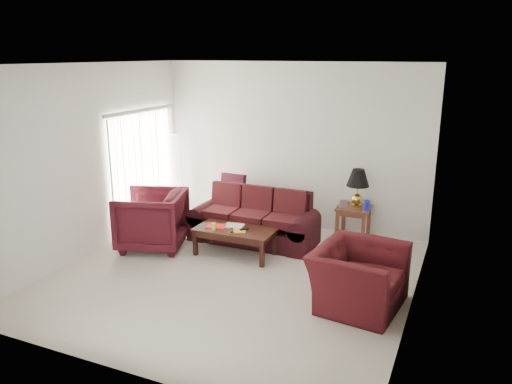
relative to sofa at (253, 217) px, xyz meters
The scene contains 19 objects.
floor 1.47m from the sofa, 78.54° to the right, with size 5.00×5.00×0.00m, color beige.
blinds 2.24m from the sofa, behind, with size 0.10×2.00×2.16m, color silver.
sofa is the anchor object (origin of this frame).
throw_pillow 1.11m from the sofa, 135.12° to the left, with size 0.47×0.13×0.47m, color black.
end_table 1.73m from the sofa, 26.58° to the left, with size 0.55×0.55×0.60m, color #4B2A1A, non-canonical shape.
table_lamp 1.84m from the sofa, 27.60° to the left, with size 0.39×0.39×0.65m, color #B59738, non-canonical shape.
clock 1.55m from the sofa, 26.20° to the left, with size 0.14×0.05×0.14m, color silver.
blue_canister 1.92m from the sofa, 20.06° to the left, with size 0.11×0.11×0.17m, color #1A21AD.
picture_frame 1.70m from the sofa, 33.23° to the left, with size 0.12×0.02×0.15m, color silver.
floor_lamp 2.13m from the sofa, 161.41° to the left, with size 0.27×0.27×1.65m, color white, non-canonical shape.
armchair_left 1.70m from the sofa, 147.53° to the right, with size 1.03×1.06×0.96m, color #3B0D15.
armchair_right 2.62m from the sofa, 35.43° to the right, with size 1.19×1.04×0.77m, color #3C0D12.
coffee_table 0.70m from the sofa, 92.31° to the right, with size 1.27×0.63×0.44m, color black, non-canonical shape.
magazine_red 0.78m from the sofa, 115.95° to the right, with size 0.31×0.23×0.02m, color red.
magazine_white 0.58m from the sofa, 99.53° to the right, with size 0.31×0.23×0.02m, color beige.
magazine_orange 0.76m from the sofa, 84.93° to the right, with size 0.25×0.19×0.01m, color orange.
remote_a 0.82m from the sofa, 90.68° to the right, with size 0.05×0.18×0.02m, color black.
remote_b 0.70m from the sofa, 78.05° to the right, with size 0.04×0.15×0.02m, color black.
yellow_glass 0.91m from the sofa, 109.84° to the right, with size 0.07×0.07×0.11m, color yellow.
Camera 1 is at (3.00, -6.00, 3.13)m, focal length 35.00 mm.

